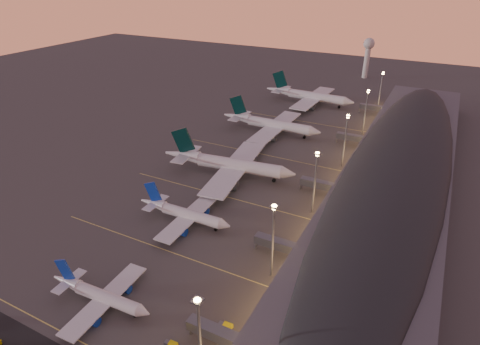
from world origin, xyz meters
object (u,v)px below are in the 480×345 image
object	(u,v)px
airliner_wide_near	(228,164)
airliner_narrow_south	(100,295)
airliner_wide_far	(309,96)
baggage_tug_a	(172,344)
radar_tower	(368,51)
airliner_narrow_north	(184,213)
baggage_tug_b	(226,326)
airliner_wide_mid	(270,124)

from	to	relation	value
airliner_wide_near	airliner_narrow_south	bearing A→B (deg)	-93.43
airliner_narrow_south	airliner_wide_far	distance (m)	203.89
baggage_tug_a	airliner_wide_far	bearing A→B (deg)	97.56
radar_tower	baggage_tug_a	xyz separation A→B (m)	(13.83, -295.27, -21.39)
airliner_narrow_north	baggage_tug_a	xyz separation A→B (m)	(28.31, -47.37, -3.10)
airliner_wide_far	airliner_narrow_south	bearing A→B (deg)	-85.23
baggage_tug_a	airliner_narrow_north	bearing A→B (deg)	119.19
baggage_tug_b	airliner_narrow_south	bearing A→B (deg)	-168.33
baggage_tug_b	airliner_wide_far	bearing A→B (deg)	99.96
airliner_wide_mid	airliner_wide_far	size ratio (longest dim) A/B	0.94
airliner_narrow_south	baggage_tug_b	distance (m)	36.79
airliner_wide_far	radar_tower	world-z (taller)	radar_tower
airliner_narrow_south	airliner_wide_mid	xyz separation A→B (m)	(-9.48, 142.41, 1.79)
airliner_wide_near	baggage_tug_b	distance (m)	87.46
radar_tower	baggage_tug_a	size ratio (longest dim) A/B	9.12
radar_tower	baggage_tug_a	world-z (taller)	radar_tower
baggage_tug_a	radar_tower	bearing A→B (deg)	91.01
airliner_wide_mid	radar_tower	xyz separation A→B (m)	(21.79, 150.43, 16.95)
airliner_wide_far	baggage_tug_a	distance (m)	208.94
airliner_narrow_north	baggage_tug_b	world-z (taller)	airliner_narrow_north
airliner_wide_near	airliner_wide_far	bearing A→B (deg)	83.23
airliner_wide_far	baggage_tug_a	size ratio (longest dim) A/B	17.78
airliner_narrow_south	baggage_tug_a	distance (m)	26.38
radar_tower	airliner_narrow_south	bearing A→B (deg)	-92.41
airliner_narrow_north	radar_tower	bearing A→B (deg)	85.63
airliner_wide_near	radar_tower	bearing A→B (deg)	77.51
airliner_wide_near	airliner_wide_mid	size ratio (longest dim) A/B	1.06
airliner_narrow_south	baggage_tug_b	xyz separation A→B (m)	(35.59, 8.97, -2.60)
airliner_wide_mid	radar_tower	bearing A→B (deg)	82.15
airliner_wide_near	baggage_tug_a	xyz separation A→B (m)	(32.14, -88.20, -4.72)
airliner_wide_far	baggage_tug_a	world-z (taller)	airliner_wide_far
airliner_wide_mid	baggage_tug_a	bearing A→B (deg)	-75.80
airliner_narrow_north	radar_tower	xyz separation A→B (m)	(14.48, 247.90, 18.29)
airliner_narrow_south	radar_tower	bearing A→B (deg)	84.80
airliner_narrow_north	baggage_tug_b	size ratio (longest dim) A/B	9.81
airliner_wide_near	airliner_wide_mid	world-z (taller)	airliner_wide_near
airliner_narrow_south	baggage_tug_a	size ratio (longest dim) A/B	9.49
radar_tower	baggage_tug_b	distance (m)	285.62
airliner_wide_mid	airliner_narrow_north	bearing A→B (deg)	-85.32
airliner_wide_near	airliner_wide_far	world-z (taller)	airliner_wide_far
airliner_narrow_south	airliner_wide_mid	distance (m)	142.74
airliner_wide_mid	radar_tower	size ratio (longest dim) A/B	1.83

